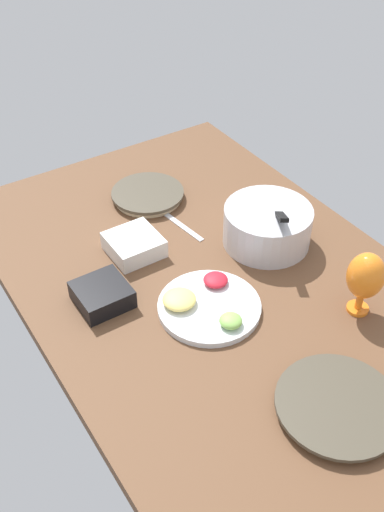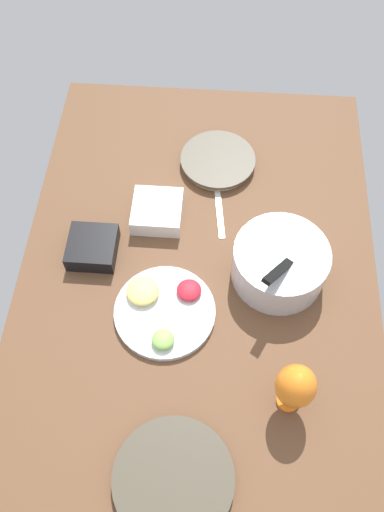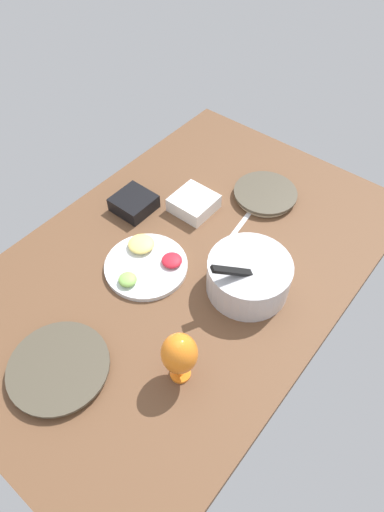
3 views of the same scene
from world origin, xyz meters
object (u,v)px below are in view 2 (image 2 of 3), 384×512
square_bowl_black (92,247)px  square_bowl_white (157,211)px  dinner_plate_left (218,161)px  mixing_bowl (280,263)px  hurricane_glass_orange (296,387)px  dinner_plate_right (173,479)px  fruit_platter (163,309)px

square_bowl_black → square_bowl_white: 22.60cm
dinner_plate_left → mixing_bowl: bearing=25.5°
dinner_plate_left → hurricane_glass_orange: 80.63cm
mixing_bowl → dinner_plate_right: bearing=-23.4°
dinner_plate_left → square_bowl_white: size_ratio=1.64×
dinner_plate_right → square_bowl_white: square_bowl_white is taller
hurricane_glass_orange → square_bowl_white: (-54.48, -39.11, -8.81)cm
hurricane_glass_orange → square_bowl_white: hurricane_glass_orange is taller
hurricane_glass_orange → dinner_plate_left: bearing=-164.3°
dinner_plate_left → dinner_plate_right: bearing=-3.4°
fruit_platter → dinner_plate_left: bearing=167.0°
fruit_platter → hurricane_glass_orange: 42.32cm
fruit_platter → mixing_bowl: bearing=114.2°
mixing_bowl → fruit_platter: size_ratio=0.95×
square_bowl_black → hurricane_glass_orange: bearing=54.6°
mixing_bowl → hurricane_glass_orange: hurricane_glass_orange is taller
dinner_plate_left → fruit_platter: size_ratio=0.87×
square_bowl_white → mixing_bowl: bearing=64.3°
dinner_plate_left → mixing_bowl: size_ratio=0.92×
hurricane_glass_orange → square_bowl_black: 70.19cm
dinner_plate_left → dinner_plate_right: dinner_plate_left is taller
mixing_bowl → square_bowl_white: bearing=-115.7°
dinner_plate_left → square_bowl_black: square_bowl_black is taller
square_bowl_black → mixing_bowl: bearing=86.3°
square_bowl_white → fruit_platter: bearing=8.8°
mixing_bowl → hurricane_glass_orange: (36.85, 2.50, 5.45)cm
dinner_plate_right → square_bowl_white: 76.26cm
dinner_plate_left → square_bowl_black: (36.62, -35.13, 1.59)cm
dinner_plate_left → dinner_plate_right: (97.83, -5.83, -0.07)cm
dinner_plate_left → mixing_bowl: (40.12, 19.11, 5.04)cm
mixing_bowl → fruit_platter: 35.10cm
dinner_plate_left → hurricane_glass_orange: size_ratio=1.28×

